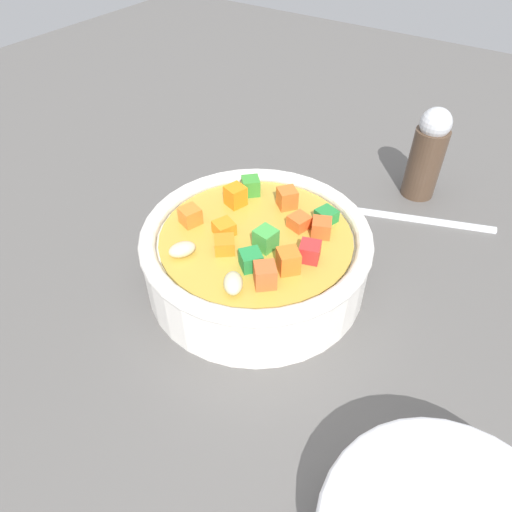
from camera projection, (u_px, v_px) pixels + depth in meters
The scene contains 4 objects.
ground_plane at pixel (256, 287), 40.76cm from camera, with size 140.00×140.00×2.00cm, color #565451.
soup_bowl_main at pixel (256, 253), 38.00cm from camera, with size 18.47×18.47×6.72cm.
spoon at pixel (362, 209), 46.79cm from camera, with size 22.74×9.59×0.92cm.
pepper_shaker at pixel (427, 154), 46.35cm from camera, with size 3.36×3.36×9.55cm.
Camera 1 is at (15.71, -23.30, 28.65)cm, focal length 32.55 mm.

